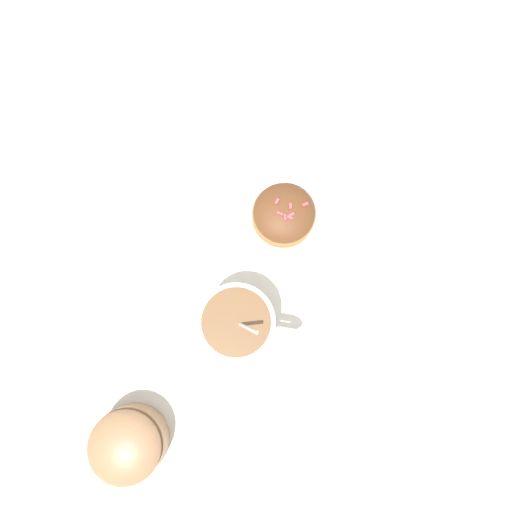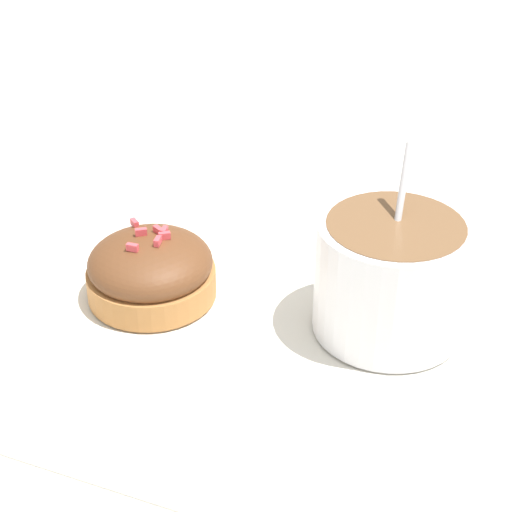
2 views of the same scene
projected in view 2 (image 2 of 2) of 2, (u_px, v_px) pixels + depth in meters
The scene contains 4 objects.
ground_plane at pixel (268, 309), 0.52m from camera, with size 3.00×3.00×0.00m, color silver.
paper_napkin at pixel (268, 307), 0.52m from camera, with size 0.35×0.35×0.00m.
coffee_cup at pixel (392, 267), 0.49m from camera, with size 0.09×0.11×0.11m.
frosted_pastry at pixel (151, 270), 0.52m from camera, with size 0.08×0.08×0.04m.
Camera 2 is at (0.12, -0.41, 0.31)m, focal length 60.00 mm.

